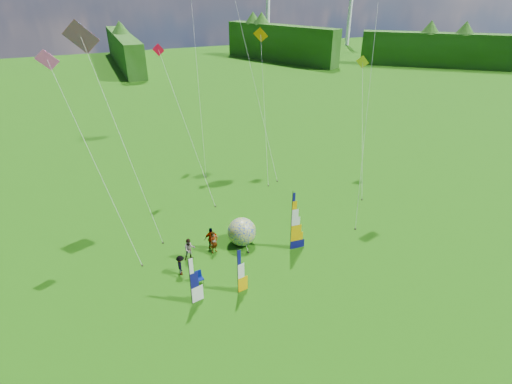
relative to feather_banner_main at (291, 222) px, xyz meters
name	(u,v)px	position (x,y,z in m)	size (l,w,h in m)	color
ground	(292,285)	(-1.77, -3.72, -2.49)	(220.00, 220.00, 0.00)	#18510A
treeline_ring	(295,237)	(-1.77, -3.72, 1.51)	(210.00, 210.00, 8.00)	#2C5C1C
feather_banner_main	(291,222)	(0.00, 0.00, 0.00)	(1.34, 0.10, 4.98)	#0E0C5D
side_banner_left	(238,272)	(-5.47, -2.98, -0.76)	(0.96, 0.10, 3.45)	#E8A400
side_banner_far	(190,282)	(-8.56, -2.74, -0.71)	(1.05, 0.10, 3.56)	white
bol_inflatable	(242,232)	(-3.15, 2.20, -1.37)	(2.25, 2.25, 2.25)	#001E9C
spectator_a	(214,242)	(-5.52, 2.00, -1.58)	(0.66, 0.44, 1.82)	#66594C
spectator_b	(190,249)	(-7.45, 1.90, -1.60)	(0.86, 0.42, 1.77)	#66594C
spectator_c	(181,265)	(-8.48, 0.45, -1.71)	(1.00, 0.37, 1.55)	#66594C
spectator_d	(211,238)	(-5.55, 2.53, -1.56)	(1.09, 0.44, 1.86)	#66594C
camp_chair	(200,278)	(-7.56, -1.03, -2.02)	(0.53, 0.53, 0.93)	#000B47
kite_whale	(252,64)	(3.69, 16.39, 8.49)	(4.41, 13.92, 21.96)	black
kite_rainbow_delta	(120,128)	(-10.43, 9.02, 5.95)	(7.44, 13.05, 16.88)	#F82D00
kite_parafoil	(368,104)	(8.48, 3.44, 7.14)	(7.76, 9.71, 19.26)	#A50021
small_kite_red	(187,125)	(-4.51, 11.98, 4.52)	(4.35, 8.69, 14.02)	red
small_kite_orange	(264,104)	(4.13, 14.16, 4.92)	(4.84, 9.89, 14.82)	#FF8300
small_kite_yellow	(363,123)	(12.13, 8.33, 3.65)	(6.64, 10.34, 12.27)	yellow
small_kite_pink	(95,159)	(-12.64, 5.70, 5.02)	(5.92, 8.94, 15.02)	#FD4DA6
small_kite_green	(198,76)	(-1.22, 19.42, 7.15)	(4.34, 11.24, 19.28)	green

